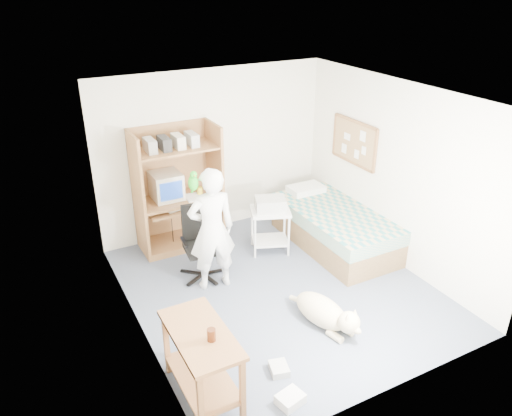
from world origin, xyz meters
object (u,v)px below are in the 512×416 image
Objects in this scene: side_desk at (202,354)px; bed at (334,227)px; person at (212,230)px; computer_hutch at (178,193)px; dog at (325,312)px; office_chair at (201,252)px; printer_cart at (270,224)px.

bed is at bearing 32.50° from side_desk.
side_desk is 1.90m from person.
computer_hutch is 2.82m from dog.
computer_hutch is 1.83× the size of office_chair.
side_desk is 2.86m from printer_cart.
person reaches higher than bed.
person is at bearing 63.35° from side_desk.
side_desk is at bearing -110.92° from printer_cart.
computer_hutch is 0.89× the size of bed.
bed is 3.01× the size of printer_cart.
bed is 3.39m from side_desk.
bed is (2.00, -1.12, -0.53)m from computer_hutch.
dog is (0.79, -2.63, -0.64)m from computer_hutch.
side_desk is 1.49× the size of printer_cart.
dog is (1.64, 0.31, -0.32)m from side_desk.
person is 2.43× the size of printer_cart.
bed reaches higher than printer_cart.
dog is at bearing 127.18° from person.
person is (-2.01, -0.14, 0.53)m from bed.
side_desk reaches higher than bed.
bed is at bearing -29.29° from computer_hutch.
side_desk reaches higher than printer_cart.
computer_hutch is at bearing 73.86° from side_desk.
bed is 1.87× the size of dog.
office_chair is (0.80, 1.98, -0.14)m from side_desk.
computer_hutch is at bearing 164.10° from printer_cart.
dog is 1.84m from printer_cart.
person is 1.70m from dog.
bed is 1.24× the size of person.
dog is (0.85, -1.66, -0.17)m from office_chair.
side_desk is (-2.85, -1.82, 0.21)m from bed.
printer_cart is at bearing 13.55° from office_chair.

